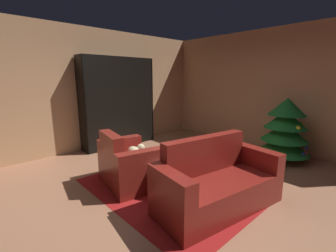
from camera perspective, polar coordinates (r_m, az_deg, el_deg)
ground_plane at (r=3.77m, az=0.02°, el=-14.41°), size 7.49×7.49×0.00m
wall_back at (r=5.99m, az=22.92°, el=8.31°), size 5.47×0.06×2.78m
wall_left at (r=5.68m, az=-19.12°, el=8.44°), size 0.06×6.36×2.78m
area_rug at (r=3.64m, az=-0.26°, el=-15.40°), size 2.55×1.81×0.01m
bookshelf_unit at (r=5.81m, az=-11.27°, el=5.66°), size 0.39×1.85×2.15m
armchair_red at (r=3.76m, az=-9.83°, el=-9.52°), size 1.16×0.92×0.86m
couch_red at (r=3.16m, az=12.00°, el=-13.95°), size 1.01×1.80×0.90m
coffee_table at (r=3.48m, az=-0.28°, el=-10.09°), size 0.62×0.62×0.41m
book_stack_on_table at (r=3.44m, az=0.26°, el=-8.37°), size 0.23×0.18×0.14m
bottle_on_table at (r=3.41m, az=2.58°, el=-7.74°), size 0.06×0.06×0.28m
decorated_tree at (r=5.22m, az=27.04°, el=-0.74°), size 1.00×1.00×1.28m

